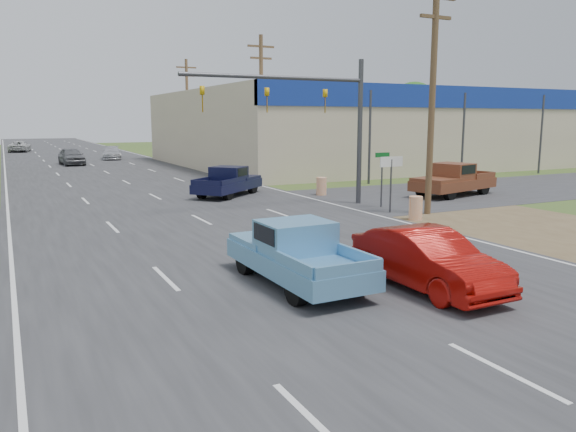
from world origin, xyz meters
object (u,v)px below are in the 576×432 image
red_convertible (427,260)px  distant_car_grey (71,156)px  blue_pickup (295,252)px  brown_pickup (452,179)px  distant_car_silver (112,153)px  navy_pickup (229,181)px  distant_car_white (20,147)px

red_convertible → distant_car_grey: size_ratio=0.96×
blue_pickup → brown_pickup: 18.89m
distant_car_silver → navy_pickup: bearing=-79.2°
distant_car_white → red_convertible: bearing=104.6°
distant_car_grey → navy_pickup: bearing=-82.9°
red_convertible → distant_car_white: bearing=95.6°
distant_car_silver → blue_pickup: bearing=-84.9°
red_convertible → navy_pickup: size_ratio=0.91×
distant_car_grey → distant_car_silver: (4.63, 6.07, -0.12)m
brown_pickup → distant_car_grey: brown_pickup is taller
distant_car_grey → distant_car_white: size_ratio=0.94×
navy_pickup → distant_car_silver: navy_pickup is taller
distant_car_grey → red_convertible: bearing=-89.9°
brown_pickup → distant_car_white: bearing=5.4°
red_convertible → distant_car_grey: distant_car_grey is taller
blue_pickup → brown_pickup: (15.41, 10.93, 0.09)m
navy_pickup → brown_pickup: brown_pickup is taller
red_convertible → navy_pickup: navy_pickup is taller
red_convertible → navy_pickup: bearing=84.0°
navy_pickup → red_convertible: bearing=-46.7°
distant_car_silver → distant_car_white: 21.05m
red_convertible → brown_pickup: brown_pickup is taller
brown_pickup → distant_car_white: size_ratio=1.16×
distant_car_grey → distant_car_white: 25.68m
navy_pickup → distant_car_silver: 32.52m
brown_pickup → distant_car_silver: brown_pickup is taller
blue_pickup → distant_car_silver: blue_pickup is taller
red_convertible → distant_car_grey: (-3.56, 44.85, 0.06)m
red_convertible → navy_pickup: (1.83, 18.41, 0.08)m
distant_car_silver → distant_car_grey: bearing=-117.9°
navy_pickup → blue_pickup: bearing=-56.3°
red_convertible → distant_car_silver: bearing=88.5°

